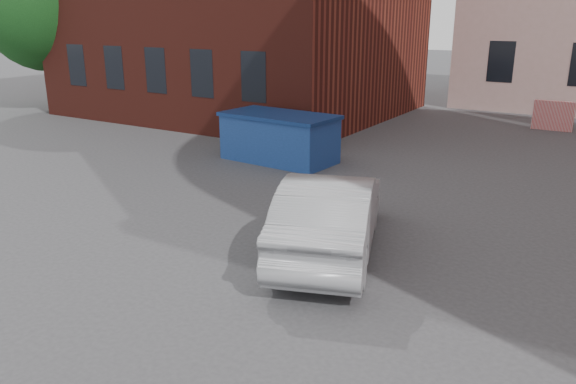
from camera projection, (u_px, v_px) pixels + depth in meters
The scene contains 4 objects.
ground at pixel (221, 279), 8.33m from camera, with size 120.00×120.00×0.00m, color #38383A.
far_building at pixel (186, 12), 35.02m from camera, with size 6.00×6.00×8.00m, color maroon.
dumpster at pixel (279, 137), 14.98m from camera, with size 3.15×1.79×1.28m.
silver_car at pixel (330, 214), 9.12m from camera, with size 1.40×4.02×1.33m, color #989B9F.
Camera 1 is at (4.83, -5.90, 3.74)m, focal length 35.00 mm.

